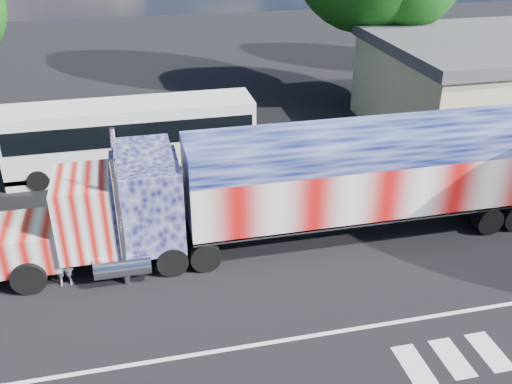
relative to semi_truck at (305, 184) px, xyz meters
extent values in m
plane|color=black|center=(-1.69, -2.33, -2.38)|extent=(100.00, 100.00, 0.00)
cube|color=silver|center=(-1.69, -5.33, -2.38)|extent=(30.00, 0.15, 0.01)
cube|color=silver|center=(1.11, -7.13, -2.38)|extent=(0.70, 1.60, 0.01)
cube|color=silver|center=(2.31, -7.13, -2.38)|extent=(0.70, 1.60, 0.01)
cube|color=silver|center=(3.51, -7.13, -2.38)|extent=(0.70, 1.60, 0.01)
cube|color=black|center=(-6.78, 0.00, -1.65)|extent=(9.47, 1.05, 0.32)
cube|color=#D6817D|center=(-10.15, 0.00, -1.12)|extent=(2.74, 2.31, 1.37)
cube|color=#D6817D|center=(-7.83, 0.00, -0.17)|extent=(1.89, 2.63, 2.63)
cube|color=black|center=(-8.73, 0.00, 0.30)|extent=(0.06, 2.21, 0.95)
cube|color=#4E4D80|center=(-5.73, 0.00, -0.07)|extent=(2.31, 2.63, 3.05)
cube|color=#4E4D80|center=(-5.73, 0.00, 1.67)|extent=(1.89, 2.52, 0.53)
cylinder|color=silver|center=(-6.68, 1.39, -0.07)|extent=(0.21, 0.21, 4.63)
cylinder|color=silver|center=(-6.68, -1.39, -0.07)|extent=(0.21, 0.21, 4.63)
cylinder|color=silver|center=(-6.78, 1.37, -1.70)|extent=(1.89, 0.69, 0.69)
cylinder|color=silver|center=(-6.78, -1.37, -1.70)|extent=(1.89, 0.69, 0.69)
cylinder|color=black|center=(-9.83, -1.16, -1.80)|extent=(1.16, 0.37, 1.16)
cylinder|color=black|center=(-9.83, 1.16, -1.80)|extent=(1.16, 0.37, 1.16)
cylinder|color=black|center=(-5.10, -1.10, -1.84)|extent=(1.09, 0.58, 1.09)
cylinder|color=black|center=(-5.10, 1.10, -1.84)|extent=(1.09, 0.58, 1.09)
cylinder|color=black|center=(-3.94, -1.10, -1.84)|extent=(1.09, 0.58, 1.09)
cylinder|color=black|center=(-3.94, 1.10, -1.84)|extent=(1.09, 0.58, 1.09)
cube|color=black|center=(2.69, 0.00, -1.38)|extent=(13.68, 1.16, 0.32)
cube|color=#DA7B7B|center=(2.69, 0.00, -0.17)|extent=(14.10, 2.74, 2.10)
cube|color=#414C8E|center=(2.69, 0.00, 1.40)|extent=(14.10, 2.74, 1.05)
cube|color=silver|center=(2.69, 0.00, -1.23)|extent=(14.10, 2.74, 0.13)
cylinder|color=black|center=(7.21, -1.10, -1.84)|extent=(1.09, 0.58, 1.09)
cylinder|color=black|center=(7.21, 1.10, -1.84)|extent=(1.09, 0.58, 1.09)
cylinder|color=black|center=(8.37, 1.10, -1.84)|extent=(1.09, 0.58, 1.09)
cube|color=silver|center=(-6.04, 7.82, -0.71)|extent=(11.46, 2.48, 3.34)
cube|color=black|center=(-6.04, 7.82, -0.09)|extent=(11.08, 2.54, 1.05)
cube|color=black|center=(-6.04, 7.82, -1.95)|extent=(11.46, 2.48, 0.24)
cube|color=black|center=(-11.78, 7.82, -0.57)|extent=(0.06, 2.20, 1.34)
cylinder|color=black|center=(-10.34, 6.62, -1.90)|extent=(0.96, 0.29, 0.96)
cylinder|color=black|center=(-10.34, 9.01, -1.90)|extent=(0.96, 0.29, 0.96)
cylinder|color=black|center=(-3.18, 6.62, -1.90)|extent=(0.96, 0.29, 0.96)
cylinder|color=black|center=(-3.18, 9.01, -1.90)|extent=(0.96, 0.29, 0.96)
cylinder|color=black|center=(-2.32, 6.62, -1.90)|extent=(0.96, 0.29, 0.96)
cylinder|color=black|center=(-2.32, 9.01, -1.90)|extent=(0.96, 0.29, 0.96)
cube|color=#1E5926|center=(10.31, 3.63, 0.02)|extent=(1.60, 0.08, 1.20)
imported|color=slate|center=(-8.72, -0.96, -1.51)|extent=(0.67, 0.47, 1.75)
cylinder|color=black|center=(8.65, 15.77, 1.14)|extent=(0.70, 0.70, 7.05)
camera|label=1|loc=(-5.95, -17.85, 9.45)|focal=40.00mm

